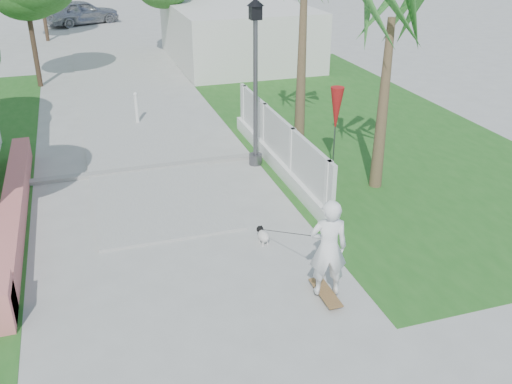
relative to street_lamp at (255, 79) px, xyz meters
name	(u,v)px	position (x,y,z in m)	size (l,w,h in m)	color
ground	(196,294)	(-2.90, -5.50, -2.43)	(90.00, 90.00, 0.00)	#B7B7B2
path_strip	(108,60)	(-2.90, 14.50, -2.40)	(3.20, 36.00, 0.06)	#B7B7B2
curb	(149,168)	(-2.90, 0.50, -2.38)	(6.50, 0.25, 0.10)	#999993
grass_right	(349,122)	(4.10, 2.50, -2.42)	(8.00, 20.00, 0.01)	#24601E
pink_wall	(13,218)	(-6.20, -1.95, -2.11)	(0.45, 8.20, 0.80)	#D26B6E
lattice_fence	(279,150)	(0.50, -0.50, -1.88)	(0.35, 7.00, 1.50)	white
building_right	(238,33)	(3.10, 12.50, -1.13)	(6.00, 8.00, 2.60)	silver
street_lamp	(255,79)	(0.00, 0.00, 0.00)	(0.44, 0.44, 4.44)	#59595E
bollard	(136,107)	(-2.70, 4.50, -1.84)	(0.14, 0.14, 1.09)	white
patio_umbrella	(336,110)	(1.90, -1.00, -0.74)	(0.36, 0.36, 2.30)	#59595E
palm_near	(391,28)	(2.50, -2.30, 1.53)	(1.80, 1.80, 4.70)	brown
skateboarder	(307,241)	(-0.85, -5.77, -1.51)	(0.85, 2.83, 1.96)	olive
dog	(263,235)	(-1.15, -4.13, -2.24)	(0.27, 0.50, 0.35)	white
parked_car	(82,12)	(-3.58, 25.39, -1.64)	(1.86, 4.63, 1.58)	#A6A8AE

